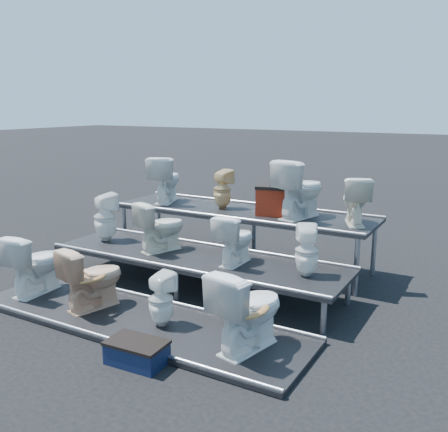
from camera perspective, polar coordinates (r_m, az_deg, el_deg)
The scene contains 18 objects.
ground at distance 7.00m, azimuth -3.14°, elevation -8.22°, with size 80.00×80.00×0.00m, color black.
tier_front at distance 6.03m, azimuth -10.00°, elevation -11.68°, with size 4.20×1.20×0.06m, color black.
tier_mid at distance 6.92m, azimuth -3.16°, elevation -6.44°, with size 4.20×1.20×0.46m, color black.
tier_back at distance 7.94m, azimuth 1.91°, elevation -2.41°, with size 4.20×1.20×0.86m, color black.
toilet_0 at distance 7.00m, azimuth -20.76°, elevation -5.04°, with size 0.45×0.79×0.81m, color white.
toilet_1 at distance 6.29m, azimuth -14.80°, elevation -6.78°, with size 0.43×0.76×0.77m, color #DEAF8B.
toilet_2 at distance 5.68m, azimuth -7.20°, elevation -9.43°, with size 0.28×0.28×0.62m, color white.
toilet_3 at distance 5.10m, azimuth 2.75°, elevation -10.53°, with size 0.48×0.84×0.86m, color white.
toilet_4 at distance 7.74m, azimuth -13.43°, elevation -0.13°, with size 0.33×0.34×0.73m, color white.
toilet_5 at distance 7.08m, azimuth -7.23°, elevation -1.16°, with size 0.39×0.69×0.71m, color white.
toilet_6 at distance 6.46m, azimuth 1.28°, elevation -2.64°, with size 0.37×0.64×0.66m, color white.
toilet_7 at distance 6.08m, azimuth 9.45°, elevation -3.93°, with size 0.28×0.29×0.63m, color white.
toilet_8 at distance 8.53m, azimuth -6.71°, elevation 4.21°, with size 0.44×0.77×0.78m, color white.
toilet_9 at distance 7.94m, azimuth -0.18°, elevation 3.09°, with size 0.28×0.29×0.63m, color #D8BA7F.
toilet_10 at distance 7.36m, azimuth 8.67°, elevation 3.12°, with size 0.48×0.84×0.86m, color white.
toilet_11 at distance 7.13m, azimuth 14.76°, elevation 1.77°, with size 0.38×0.66×0.67m, color white.
red_crate at distance 7.57m, azimuth 6.01°, elevation 1.68°, with size 0.56×0.45×0.40m, color #A02611.
step_stool at distance 5.15m, azimuth -9.93°, elevation -15.24°, with size 0.57×0.34×0.21m, color #0E1733.
Camera 1 is at (3.57, -5.48, 2.50)m, focal length 40.00 mm.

